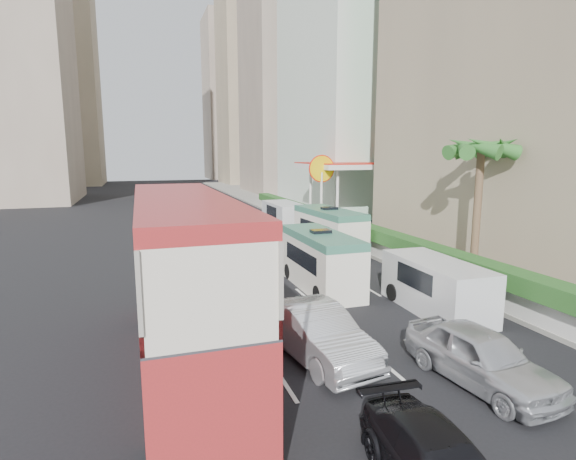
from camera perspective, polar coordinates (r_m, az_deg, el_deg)
name	(u,v)px	position (r m, az deg, el deg)	size (l,w,h in m)	color
ground_plane	(366,338)	(16.02, 9.91, -13.39)	(200.00, 200.00, 0.00)	black
double_decker_bus	(185,282)	(13.50, -12.98, -6.51)	(2.50, 11.00, 5.06)	#AB2728
car_silver_lane_a	(316,357)	(14.49, 3.54, -15.84)	(1.74, 5.00, 1.65)	silver
car_silver_lane_b	(478,383)	(14.06, 23.03, -17.46)	(1.86, 4.62, 1.57)	silver
van_asset	(273,251)	(29.35, -1.88, -2.63)	(2.01, 4.36, 1.21)	silver
minibus_near	(320,261)	(21.06, 4.13, -3.89)	(1.98, 5.93, 2.63)	silver
minibus_far	(329,231)	(28.44, 5.22, -0.19)	(2.11, 6.33, 2.81)	silver
panel_van_near	(436,286)	(18.99, 18.28, -6.77)	(2.05, 5.12, 2.05)	silver
panel_van_far	(285,217)	(37.10, -0.45, 1.72)	(2.27, 5.67, 2.27)	silver
sidewalk	(324,221)	(41.67, 4.62, 1.11)	(6.00, 120.00, 0.18)	#99968C
kerb_wall	(350,237)	(30.56, 7.83, -0.93)	(0.30, 44.00, 1.00)	silver
hedge	(350,225)	(30.41, 7.86, 0.64)	(1.10, 44.00, 0.70)	#2D6626
palm_tree	(477,216)	(22.75, 22.84, 1.68)	(0.36, 0.36, 6.40)	brown
shell_station	(344,194)	(39.96, 7.12, 4.55)	(6.50, 8.00, 5.50)	silver
tower_mid	(298,34)	(77.56, 1.22, 23.62)	(16.00, 16.00, 50.00)	tan
tower_far_a	(255,78)	(99.22, -4.27, 18.73)	(14.00, 14.00, 44.00)	tan
tower_far_b	(234,100)	(120.19, -6.92, 16.12)	(14.00, 14.00, 40.00)	tan
tower_left_b	(54,68)	(105.35, -27.62, 17.72)	(16.00, 16.00, 46.00)	tan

